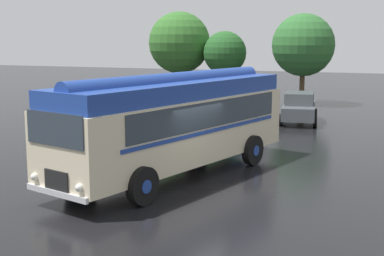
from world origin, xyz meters
name	(u,v)px	position (x,y,z in m)	size (l,w,h in m)	color
ground_plane	(181,183)	(0.00, 0.00, 0.00)	(120.00, 120.00, 0.00)	black
vintage_bus	(175,120)	(-0.53, 0.75, 1.89)	(5.04, 10.38, 3.49)	beige
car_near_left	(250,104)	(-1.67, 14.22, 0.85)	(2.09, 4.26, 1.66)	navy
car_mid_left	(299,107)	(1.23, 13.89, 0.85)	(2.42, 4.40, 1.66)	#4C5156
tree_far_left	(180,43)	(-9.39, 22.22, 4.29)	(4.64, 4.64, 6.60)	#4C3823
tree_left_of_centre	(224,53)	(-5.74, 21.86, 3.57)	(3.14, 3.14, 5.13)	#4C3823
tree_centre	(304,46)	(-0.08, 22.33, 4.10)	(4.34, 4.34, 6.32)	#4C3823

